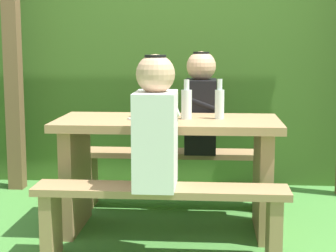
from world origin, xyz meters
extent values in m
plane|color=#417E35|center=(0.00, 0.00, 0.00)|extent=(12.00, 12.00, 0.00)
cube|color=#3A5E21|center=(0.00, 1.70, 0.82)|extent=(6.40, 0.96, 1.64)
cube|color=brown|center=(-1.34, 0.95, 1.12)|extent=(0.12, 0.12, 2.23)
cube|color=#9E7A51|center=(0.00, 0.00, 0.70)|extent=(1.40, 0.64, 0.05)
cube|color=#9E7A51|center=(-0.60, 0.00, 0.34)|extent=(0.08, 0.54, 0.68)
cube|color=#9E7A51|center=(0.60, 0.00, 0.34)|extent=(0.08, 0.54, 0.68)
cube|color=#9E7A51|center=(0.00, -0.51, 0.40)|extent=(1.40, 0.24, 0.04)
cube|color=#9E7A51|center=(-0.62, -0.51, 0.19)|extent=(0.07, 0.22, 0.38)
cube|color=#9E7A51|center=(0.62, -0.51, 0.19)|extent=(0.07, 0.22, 0.38)
cube|color=#9E7A51|center=(0.00, 0.51, 0.40)|extent=(1.40, 0.24, 0.04)
cube|color=#9E7A51|center=(-0.62, 0.51, 0.19)|extent=(0.07, 0.22, 0.38)
cube|color=#9E7A51|center=(0.62, 0.51, 0.19)|extent=(0.07, 0.22, 0.38)
cube|color=white|center=(-0.03, -0.51, 0.68)|extent=(0.22, 0.34, 0.52)
sphere|color=tan|center=(-0.03, -0.51, 1.04)|extent=(0.21, 0.21, 0.21)
cylinder|color=black|center=(-0.03, -0.51, 1.13)|extent=(0.12, 0.12, 0.02)
cylinder|color=white|center=(-0.03, -0.37, 0.79)|extent=(0.25, 0.07, 0.15)
cube|color=black|center=(0.20, 0.51, 0.68)|extent=(0.22, 0.34, 0.52)
sphere|color=tan|center=(0.20, 0.51, 1.04)|extent=(0.21, 0.21, 0.21)
cylinder|color=black|center=(0.20, 0.51, 1.13)|extent=(0.12, 0.12, 0.02)
cylinder|color=black|center=(0.20, 0.37, 0.79)|extent=(0.25, 0.07, 0.15)
cylinder|color=silver|center=(-0.19, 0.09, 0.77)|extent=(0.07, 0.07, 0.09)
cylinder|color=silver|center=(0.32, 0.03, 0.82)|extent=(0.06, 0.06, 0.18)
cylinder|color=silver|center=(0.32, 0.03, 0.94)|extent=(0.03, 0.03, 0.07)
cylinder|color=silver|center=(0.12, 0.01, 0.82)|extent=(0.07, 0.07, 0.18)
cylinder|color=silver|center=(0.12, 0.01, 0.94)|extent=(0.03, 0.03, 0.06)
cube|color=silver|center=(-0.19, -0.08, 0.73)|extent=(0.13, 0.16, 0.01)
camera|label=1|loc=(0.27, -3.46, 1.20)|focal=59.56mm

